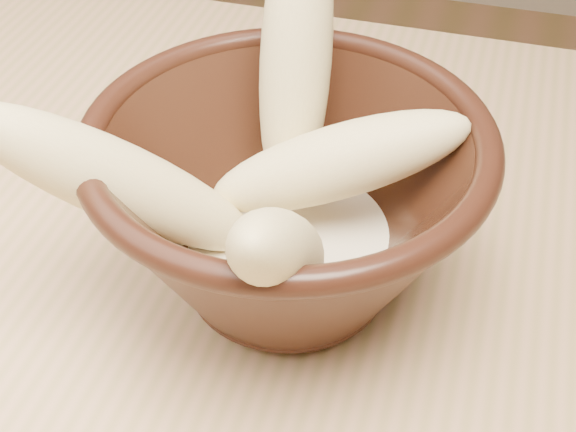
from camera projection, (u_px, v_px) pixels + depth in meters
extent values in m
cube|color=tan|center=(326.00, 391.00, 0.46)|extent=(1.20, 0.80, 0.04)
cylinder|color=black|center=(288.00, 281.00, 0.49)|extent=(0.10, 0.10, 0.01)
cylinder|color=black|center=(288.00, 254.00, 0.47)|extent=(0.09, 0.09, 0.01)
torus|color=black|center=(288.00, 138.00, 0.42)|extent=(0.22, 0.22, 0.01)
cylinder|color=beige|center=(288.00, 241.00, 0.47)|extent=(0.13, 0.13, 0.02)
ellipsoid|color=#D2BB7C|center=(296.00, 60.00, 0.45)|extent=(0.05, 0.11, 0.17)
ellipsoid|color=#D2BB7C|center=(122.00, 183.00, 0.41)|extent=(0.16, 0.11, 0.14)
ellipsoid|color=#D2BB7C|center=(337.00, 162.00, 0.44)|extent=(0.16, 0.08, 0.09)
ellipsoid|color=#D2BB7C|center=(279.00, 253.00, 0.38)|extent=(0.05, 0.13, 0.13)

